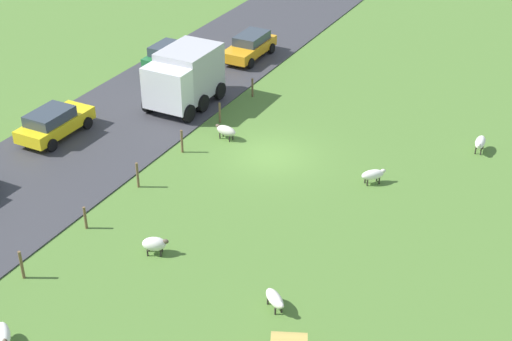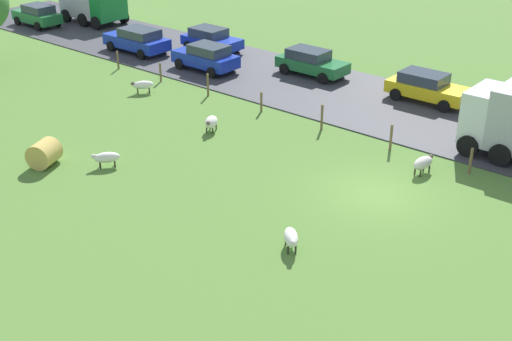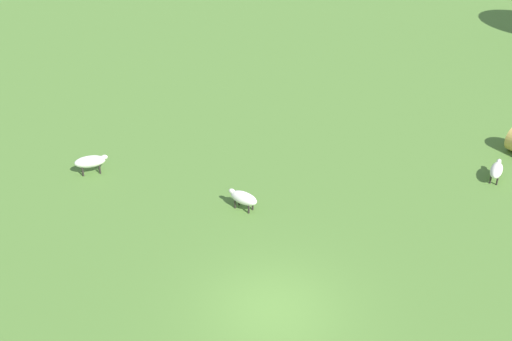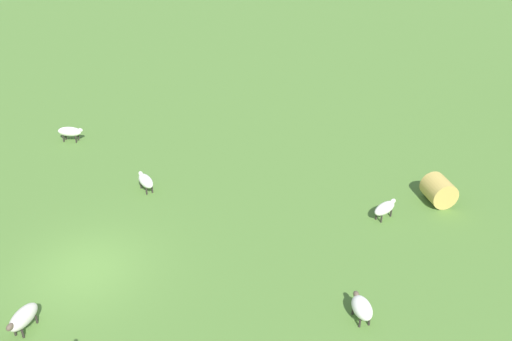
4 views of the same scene
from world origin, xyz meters
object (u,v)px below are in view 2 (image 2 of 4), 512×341
(sheep_0, at_px, (423,163))
(car_1, at_px, (311,62))
(sheep_2, at_px, (211,122))
(sheep_3, at_px, (106,157))
(sheep_1, at_px, (143,85))
(car_3, at_px, (37,15))
(car_6, at_px, (211,39))
(hay_bale_0, at_px, (44,154))
(car_7, at_px, (427,87))
(sheep_4, at_px, (291,237))
(car_0, at_px, (137,40))
(car_4, at_px, (206,57))

(sheep_0, distance_m, car_1, 13.56)
(sheep_2, bearing_deg, sheep_3, 172.55)
(sheep_1, xyz_separation_m, sheep_3, (-7.30, -5.89, -0.02))
(car_3, bearing_deg, sheep_2, -105.41)
(car_1, height_order, car_6, car_1)
(hay_bale_0, height_order, car_6, car_6)
(car_6, bearing_deg, car_7, -88.72)
(sheep_3, height_order, sheep_4, sheep_4)
(sheep_4, xyz_separation_m, car_0, (12.49, 21.95, 0.42))
(sheep_2, xyz_separation_m, hay_bale_0, (-7.27, 2.91, 0.07))
(car_6, bearing_deg, sheep_1, -162.31)
(sheep_1, distance_m, car_6, 8.73)
(sheep_0, distance_m, hay_bale_0, 15.99)
(hay_bale_0, distance_m, car_4, 14.50)
(sheep_0, relative_size, car_0, 0.28)
(sheep_2, distance_m, car_4, 9.49)
(car_3, height_order, car_7, car_3)
(sheep_4, bearing_deg, car_0, 60.35)
(sheep_1, height_order, sheep_2, sheep_2)
(car_0, xyz_separation_m, car_7, (3.60, -18.74, -0.03))
(car_0, xyz_separation_m, car_1, (3.34, -11.45, -0.04))
(car_4, bearing_deg, sheep_4, -128.39)
(car_4, height_order, car_7, car_4)
(hay_bale_0, xyz_separation_m, car_0, (13.92, 9.86, 0.33))
(car_6, relative_size, car_7, 0.94)
(sheep_3, relative_size, car_7, 0.27)
(sheep_3, bearing_deg, car_4, 25.55)
(car_3, bearing_deg, hay_bale_0, -123.54)
(sheep_0, bearing_deg, sheep_3, 127.15)
(sheep_1, bearing_deg, car_4, 0.56)
(sheep_4, relative_size, hay_bale_0, 0.92)
(sheep_3, bearing_deg, car_7, -22.83)
(sheep_2, xyz_separation_m, car_7, (10.25, -5.97, 0.37))
(car_4, distance_m, car_6, 4.11)
(sheep_3, distance_m, car_6, 17.79)
(sheep_1, bearing_deg, hay_bale_0, -157.22)
(car_4, bearing_deg, sheep_0, -104.81)
(sheep_0, distance_m, car_6, 20.60)
(sheep_4, height_order, car_1, car_1)
(sheep_0, height_order, car_3, car_3)
(car_7, bearing_deg, sheep_4, -168.73)
(sheep_4, xyz_separation_m, car_1, (15.83, 10.50, 0.38))
(sheep_0, relative_size, sheep_3, 1.10)
(car_0, bearing_deg, car_3, 90.51)
(sheep_1, xyz_separation_m, car_0, (5.05, 6.14, 0.42))
(sheep_3, relative_size, car_0, 0.25)
(sheep_1, height_order, sheep_3, sheep_1)
(car_0, distance_m, car_4, 6.09)
(sheep_1, relative_size, car_6, 0.29)
(sheep_2, bearing_deg, car_3, 74.59)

